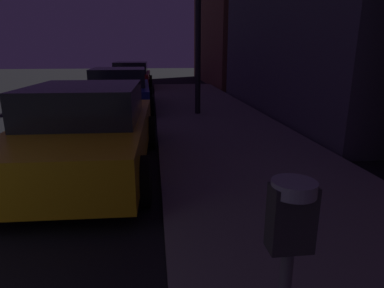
{
  "coord_description": "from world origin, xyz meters",
  "views": [
    {
      "loc": [
        3.93,
        -0.92,
        1.94
      ],
      "look_at": [
        4.2,
        1.35,
        1.3
      ],
      "focal_mm": 30.67,
      "sensor_mm": 36.0,
      "label": 1
    }
  ],
  "objects_px": {
    "car_yellow_cab": "(88,130)",
    "car_blue": "(120,91)",
    "car_red": "(132,76)",
    "parking_meter": "(288,246)"
  },
  "relations": [
    {
      "from": "car_blue",
      "to": "car_red",
      "type": "relative_size",
      "value": 1.0
    },
    {
      "from": "car_blue",
      "to": "parking_meter",
      "type": "bearing_deg",
      "value": -80.49
    },
    {
      "from": "parking_meter",
      "to": "car_yellow_cab",
      "type": "height_order",
      "value": "car_yellow_cab"
    },
    {
      "from": "car_yellow_cab",
      "to": "car_blue",
      "type": "relative_size",
      "value": 1.01
    },
    {
      "from": "car_yellow_cab",
      "to": "car_blue",
      "type": "xyz_separation_m",
      "value": [
        0.0,
        5.64,
        -0.0
      ]
    },
    {
      "from": "car_red",
      "to": "parking_meter",
      "type": "bearing_deg",
      "value": -84.28
    },
    {
      "from": "parking_meter",
      "to": "car_yellow_cab",
      "type": "distance_m",
      "value": 4.51
    },
    {
      "from": "car_blue",
      "to": "car_red",
      "type": "height_order",
      "value": "same"
    },
    {
      "from": "parking_meter",
      "to": "car_red",
      "type": "distance_m",
      "value": 16.52
    },
    {
      "from": "car_yellow_cab",
      "to": "car_red",
      "type": "bearing_deg",
      "value": 90.0
    }
  ]
}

